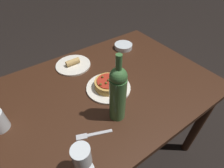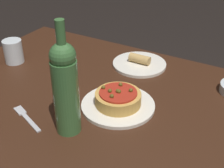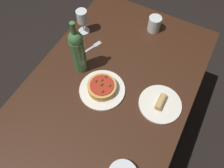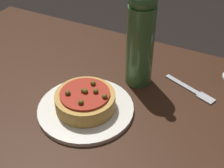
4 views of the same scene
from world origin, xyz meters
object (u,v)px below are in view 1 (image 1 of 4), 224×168
object	(u,v)px
dining_table	(99,101)
side_plate	(73,65)
side_bowl	(123,46)
dinner_plate	(108,88)
wine_bottle	(118,93)
pizza	(108,84)
wine_glass	(82,157)
fork	(92,135)

from	to	relation	value
dining_table	side_plate	size ratio (longest dim) A/B	5.96
side_bowl	dinner_plate	bearing A→B (deg)	-138.76
dinner_plate	wine_bottle	xyz separation A→B (m)	(-0.07, -0.18, 0.15)
dinner_plate	pizza	size ratio (longest dim) A/B	1.61
wine_glass	side_plate	world-z (taller)	wine_glass
side_bowl	fork	size ratio (longest dim) A/B	0.83
wine_bottle	side_bowl	xyz separation A→B (m)	(0.41, 0.48, -0.14)
dinner_plate	side_plate	xyz separation A→B (m)	(-0.07, 0.31, 0.00)
dinner_plate	fork	distance (m)	0.31
wine_glass	side_plate	size ratio (longest dim) A/B	0.72
pizza	side_bowl	size ratio (longest dim) A/B	1.18
pizza	side_bowl	distance (m)	0.45
pizza	side_bowl	world-z (taller)	pizza
dining_table	wine_bottle	xyz separation A→B (m)	(-0.02, -0.21, 0.25)
fork	wine_bottle	bearing A→B (deg)	-149.93
wine_glass	fork	xyz separation A→B (m)	(0.10, 0.12, -0.11)
wine_bottle	side_plate	xyz separation A→B (m)	(0.00, 0.50, -0.14)
wine_glass	side_bowl	distance (m)	0.92
dining_table	fork	distance (m)	0.31
wine_bottle	side_plate	bearing A→B (deg)	89.71
side_plate	wine_bottle	bearing A→B (deg)	-90.29
dining_table	pizza	world-z (taller)	pizza
pizza	wine_bottle	world-z (taller)	wine_bottle
side_bowl	fork	distance (m)	0.76
dining_table	fork	xyz separation A→B (m)	(-0.18, -0.23, 0.10)
pizza	fork	distance (m)	0.31
pizza	wine_bottle	xyz separation A→B (m)	(-0.07, -0.18, 0.12)
pizza	dining_table	bearing A→B (deg)	156.11
dining_table	wine_bottle	distance (m)	0.32
fork	wine_glass	bearing A→B (deg)	71.75
pizza	side_plate	world-z (taller)	pizza
side_bowl	side_plate	bearing A→B (deg)	177.82
fork	dinner_plate	bearing A→B (deg)	-116.65
wine_glass	wine_bottle	distance (m)	0.30
dinner_plate	wine_bottle	distance (m)	0.25
wine_glass	side_plate	xyz separation A→B (m)	(0.26, 0.64, -0.11)
side_bowl	wine_glass	bearing A→B (deg)	-137.13
dinner_plate	side_bowl	xyz separation A→B (m)	(0.34, 0.30, 0.01)
wine_bottle	side_bowl	distance (m)	0.65
dinner_plate	pizza	xyz separation A→B (m)	(-0.00, 0.00, 0.03)
dinner_plate	fork	xyz separation A→B (m)	(-0.23, -0.21, -0.00)
dining_table	wine_bottle	world-z (taller)	wine_bottle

